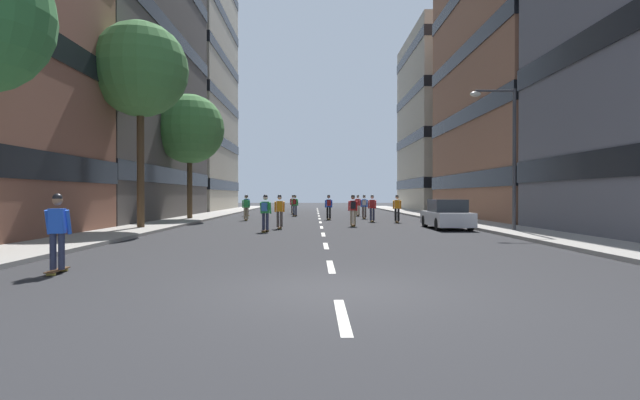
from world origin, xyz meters
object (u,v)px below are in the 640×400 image
(parked_car_near, at_px, (447,215))
(skater_10, at_px, (293,203))
(skater_5, at_px, (280,210))
(skater_7, at_px, (295,204))
(street_tree_mid, at_px, (190,129))
(skater_2, at_px, (397,207))
(streetlamp_right, at_px, (506,143))
(skater_11, at_px, (329,205))
(skater_4, at_px, (372,206))
(skater_8, at_px, (358,204))
(skater_1, at_px, (246,206))
(skater_6, at_px, (353,208))
(skater_9, at_px, (247,204))
(skater_0, at_px, (57,229))
(street_tree_near, at_px, (140,70))
(skater_12, at_px, (265,211))
(skater_3, at_px, (364,205))

(parked_car_near, height_order, skater_10, skater_10)
(skater_5, relative_size, skater_7, 1.00)
(street_tree_mid, distance_m, skater_2, 15.31)
(streetlamp_right, xyz_separation_m, skater_10, (-10.79, 22.93, -3.12))
(skater_5, bearing_deg, skater_11, 73.49)
(streetlamp_right, distance_m, skater_4, 11.37)
(skater_8, height_order, skater_11, same)
(skater_1, bearing_deg, skater_6, -44.48)
(skater_9, bearing_deg, skater_0, -90.13)
(parked_car_near, height_order, skater_11, skater_11)
(skater_4, bearing_deg, street_tree_near, -149.11)
(skater_1, distance_m, skater_4, 8.73)
(skater_8, distance_m, skater_12, 19.10)
(skater_6, bearing_deg, skater_9, 119.21)
(skater_5, bearing_deg, skater_9, 103.61)
(skater_0, height_order, skater_10, same)
(skater_2, xyz_separation_m, skater_4, (-1.49, 0.80, 0.03))
(skater_6, bearing_deg, skater_8, 83.91)
(skater_5, bearing_deg, skater_1, 108.65)
(street_tree_mid, distance_m, skater_8, 15.04)
(parked_car_near, xyz_separation_m, skater_6, (-4.70, 2.04, 0.32))
(skater_3, xyz_separation_m, skater_12, (-6.01, -13.38, 0.00))
(parked_car_near, xyz_separation_m, skater_1, (-11.57, 8.79, 0.29))
(street_tree_near, xyz_separation_m, skater_12, (6.38, -1.55, -6.99))
(street_tree_near, distance_m, skater_2, 17.00)
(skater_10, bearing_deg, parked_car_near, -66.25)
(skater_12, bearing_deg, skater_2, 47.27)
(street_tree_near, xyz_separation_m, streetlamp_right, (17.53, -2.23, -3.86))
(skater_2, bearing_deg, skater_7, 125.44)
(street_tree_mid, bearing_deg, parked_car_near, -30.66)
(skater_2, bearing_deg, skater_4, 151.67)
(street_tree_mid, distance_m, skater_0, 24.70)
(skater_4, xyz_separation_m, skater_5, (-5.59, -6.64, -0.03))
(skater_3, xyz_separation_m, skater_9, (-9.33, 4.81, 0.00))
(skater_6, distance_m, skater_11, 7.75)
(streetlamp_right, bearing_deg, skater_12, 176.51)
(skater_3, relative_size, skater_4, 1.00)
(skater_1, bearing_deg, streetlamp_right, -40.79)
(skater_12, bearing_deg, skater_8, 71.82)
(street_tree_mid, distance_m, skater_4, 13.79)
(street_tree_near, distance_m, street_tree_mid, 10.02)
(parked_car_near, height_order, street_tree_mid, street_tree_mid)
(skater_0, distance_m, skater_2, 23.43)
(skater_4, bearing_deg, skater_2, -28.33)
(skater_6, distance_m, skater_12, 6.18)
(street_tree_mid, distance_m, skater_11, 11.10)
(skater_6, xyz_separation_m, skater_12, (-4.48, -4.26, 0.00))
(skater_8, bearing_deg, skater_9, 179.70)
(street_tree_mid, bearing_deg, skater_11, 2.87)
(street_tree_mid, relative_size, skater_5, 4.86)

